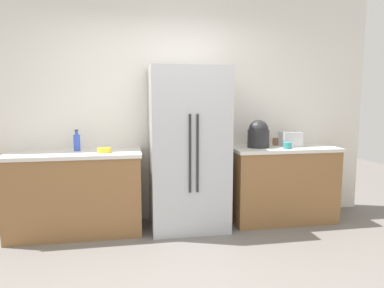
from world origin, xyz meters
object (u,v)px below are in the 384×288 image
Objects in this scene: cup_b at (287,146)px; bottle_a at (77,142)px; refrigerator at (188,149)px; toaster at (291,139)px; rice_cooker at (258,134)px; cup_a at (276,142)px; bowl_a at (104,150)px.

bottle_a is at bearing 173.89° from cup_b.
toaster is at bearing 2.66° from refrigerator.
refrigerator reaches higher than cup_b.
rice_cooker is 0.36m from cup_a.
refrigerator is 20.35× the size of cup_a.
refrigerator is at bearing -169.74° from cup_a.
bottle_a is at bearing 178.15° from toaster.
cup_a is at bearing 28.00° from rice_cooker.
rice_cooker is (0.86, 0.05, 0.15)m from refrigerator.
bottle_a is at bearing 151.41° from bowl_a.
refrigerator is 19.24× the size of cup_b.
cup_b is 0.64× the size of bowl_a.
bottle_a reaches higher than cup_b.
cup_a is (-0.12, 0.15, -0.04)m from toaster.
cup_a is at bearing 1.65° from bottle_a.
toaster is 1.63× the size of bowl_a.
bowl_a is at bearing 177.54° from cup_b.
bowl_a is (0.31, -0.17, -0.07)m from bottle_a.
refrigerator is 12.35× the size of bowl_a.
bottle_a is at bearing 173.53° from refrigerator.
toaster is 2.52m from bottle_a.
rice_cooker is at bearing 3.37° from refrigerator.
bottle_a is 2.40m from cup_a.
bowl_a is at bearing -178.40° from refrigerator.
toaster is 0.43m from rice_cooker.
rice_cooker reaches higher than bottle_a.
refrigerator reaches higher than cup_a.
refrigerator is at bearing -176.63° from rice_cooker.
toaster is at bearing 1.19° from rice_cooker.
bowl_a is (-2.09, 0.09, -0.01)m from cup_b.
bowl_a is at bearing -177.55° from rice_cooker.
rice_cooker is at bearing 150.73° from cup_b.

